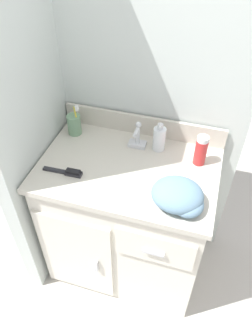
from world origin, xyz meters
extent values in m
plane|color=beige|center=(0.00, 0.00, 0.00)|extent=(6.00, 6.00, 0.00)
cube|color=silver|center=(0.00, 0.34, 1.10)|extent=(1.04, 0.08, 2.20)
cube|color=silver|center=(-0.48, 0.00, 1.10)|extent=(0.08, 0.65, 2.20)
cube|color=silver|center=(0.00, 0.00, 0.40)|extent=(0.83, 0.53, 0.79)
cube|color=silver|center=(-0.20, -0.27, 0.36)|extent=(0.40, 0.02, 0.63)
cube|color=silver|center=(0.21, -0.27, 0.62)|extent=(0.37, 0.02, 0.19)
cube|color=silver|center=(-0.08, -0.29, 0.36)|extent=(0.02, 0.02, 0.09)
cube|color=silver|center=(0.21, -0.29, 0.62)|extent=(0.10, 0.02, 0.01)
cube|color=beige|center=(0.00, 0.00, 0.81)|extent=(0.86, 0.57, 0.03)
ellipsoid|color=#B6B2A4|center=(0.00, 0.00, 0.74)|extent=(0.39, 0.28, 0.16)
cylinder|color=silver|center=(0.00, 0.00, 0.66)|extent=(0.03, 0.03, 0.01)
cube|color=beige|center=(0.00, 0.28, 0.88)|extent=(0.86, 0.02, 0.11)
cube|color=silver|center=(0.00, 0.17, 0.83)|extent=(0.09, 0.06, 0.02)
cylinder|color=silver|center=(0.00, 0.17, 0.88)|extent=(0.02, 0.02, 0.08)
cylinder|color=silver|center=(0.00, 0.14, 0.93)|extent=(0.02, 0.06, 0.02)
sphere|color=silver|center=(0.00, 0.18, 0.94)|extent=(0.03, 0.03, 0.03)
cylinder|color=gray|center=(-0.35, 0.18, 0.87)|extent=(0.07, 0.07, 0.11)
cylinder|color=yellow|center=(-0.33, 0.17, 0.91)|extent=(0.03, 0.01, 0.16)
cube|color=white|center=(-0.32, 0.17, 0.99)|extent=(0.01, 0.02, 0.03)
cylinder|color=white|center=(0.11, 0.18, 0.88)|extent=(0.06, 0.06, 0.12)
cylinder|color=silver|center=(0.11, 0.18, 0.96)|extent=(0.03, 0.03, 0.03)
cylinder|color=silver|center=(0.11, 0.16, 0.97)|extent=(0.01, 0.03, 0.01)
cylinder|color=red|center=(0.32, 0.13, 0.89)|extent=(0.06, 0.06, 0.13)
cylinder|color=white|center=(0.32, 0.13, 0.97)|extent=(0.06, 0.06, 0.02)
cube|color=#232328|center=(-0.32, -0.13, 0.83)|extent=(0.11, 0.02, 0.01)
cube|color=#232328|center=(-0.23, -0.12, 0.83)|extent=(0.08, 0.04, 0.02)
cube|color=black|center=(-0.23, -0.12, 0.84)|extent=(0.07, 0.03, 0.01)
ellipsoid|color=#6B8EA8|center=(0.26, -0.15, 0.87)|extent=(0.22, 0.20, 0.10)
ellipsoid|color=#7095B0|center=(0.31, -0.18, 0.86)|extent=(0.13, 0.14, 0.07)
camera|label=1|loc=(0.33, -1.10, 1.89)|focal=35.00mm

